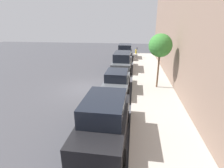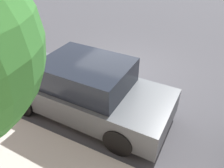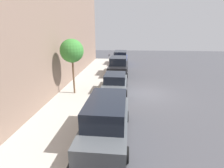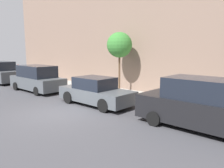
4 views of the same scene
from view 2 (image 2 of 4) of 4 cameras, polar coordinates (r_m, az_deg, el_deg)
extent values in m
plane|color=#424247|center=(7.73, 3.37, 3.16)|extent=(60.00, 60.00, 0.00)
cylinder|color=black|center=(9.14, -26.64, 6.73)|extent=(0.22, 0.60, 0.60)
cube|color=#4C5156|center=(5.77, -7.06, -2.63)|extent=(1.86, 4.53, 0.68)
cube|color=black|center=(5.35, -6.66, 2.70)|extent=(1.61, 2.12, 0.64)
cylinder|color=black|center=(6.03, 8.80, -3.53)|extent=(0.22, 0.69, 0.69)
cylinder|color=black|center=(4.86, 1.80, -14.68)|extent=(0.22, 0.69, 0.69)
cylinder|color=black|center=(7.17, -12.62, 2.79)|extent=(0.22, 0.69, 0.69)
cylinder|color=black|center=(6.22, -22.15, -4.71)|extent=(0.22, 0.69, 0.69)
camera|label=1|loc=(15.29, -60.50, 23.12)|focal=28.00mm
camera|label=3|loc=(11.52, 95.04, 1.24)|focal=28.00mm
camera|label=4|loc=(16.56, -18.37, 29.72)|focal=35.00mm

